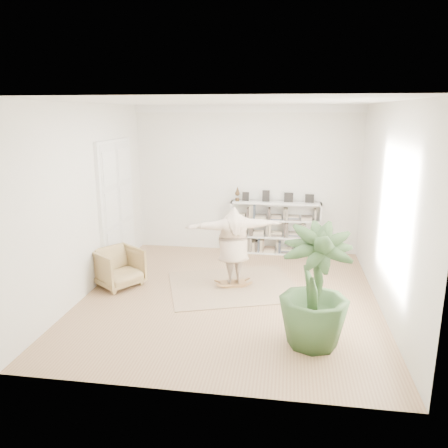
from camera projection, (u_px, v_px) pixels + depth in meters
name	position (u px, v px, depth m)	size (l,w,h in m)	color
floor	(230.00, 296.00, 8.36)	(6.00, 6.00, 0.00)	#8C6548
room_shell	(247.00, 109.00, 10.31)	(6.00, 6.00, 6.00)	silver
doors	(117.00, 207.00, 9.65)	(0.09, 1.78, 2.92)	white
bookshelf	(275.00, 228.00, 10.80)	(2.20, 0.35, 1.64)	silver
armchair	(119.00, 267.00, 8.80)	(0.82, 0.85, 0.77)	tan
rug	(233.00, 286.00, 8.83)	(2.50, 2.00, 0.02)	tan
rocker_board	(233.00, 283.00, 8.82)	(0.58, 0.45, 0.11)	#99663D
person	(233.00, 244.00, 8.61)	(1.92, 0.52, 1.56)	tan
houseplant	(315.00, 287.00, 6.41)	(1.04, 1.04, 1.85)	#2F4D26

